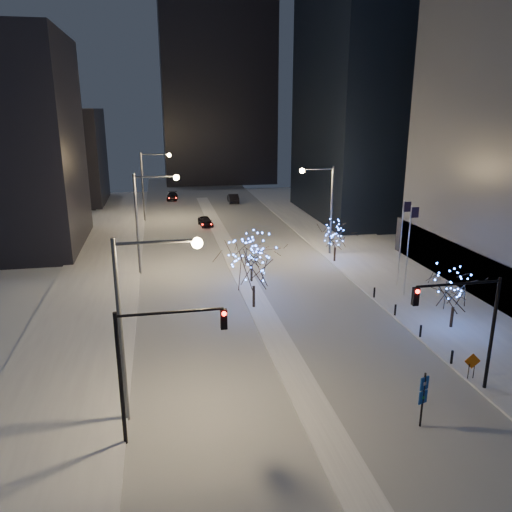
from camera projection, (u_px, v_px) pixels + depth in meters
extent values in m
plane|color=silver|center=(319.00, 420.00, 26.55)|extent=(160.00, 160.00, 0.00)
cube|color=#9CA1AA|center=(228.00, 248.00, 59.49)|extent=(20.00, 130.00, 0.02)
cube|color=white|center=(234.00, 259.00, 54.77)|extent=(2.00, 80.00, 0.15)
cube|color=white|center=(403.00, 280.00, 48.12)|extent=(10.00, 90.00, 0.15)
cube|color=white|center=(91.00, 301.00, 42.77)|extent=(8.00, 90.00, 0.15)
cube|color=black|center=(48.00, 157.00, 85.38)|extent=(18.00, 16.00, 16.00)
cube|color=black|center=(217.00, 85.00, 108.31)|extent=(24.00, 14.00, 42.00)
cylinder|color=#595E66|center=(121.00, 334.00, 25.18)|extent=(0.24, 0.24, 10.00)
cylinder|color=#595E66|center=(156.00, 242.00, 24.21)|extent=(4.00, 0.16, 0.16)
sphere|color=#FFC37F|center=(197.00, 243.00, 24.62)|extent=(0.56, 0.56, 0.56)
cylinder|color=#595E66|center=(137.00, 225.00, 48.71)|extent=(0.24, 0.24, 10.00)
cylinder|color=#595E66|center=(155.00, 177.00, 47.74)|extent=(4.00, 0.16, 0.16)
sphere|color=#FFC37F|center=(176.00, 178.00, 48.16)|extent=(0.56, 0.56, 0.56)
cylinder|color=#595E66|center=(143.00, 187.00, 72.24)|extent=(0.24, 0.24, 10.00)
cylinder|color=#595E66|center=(155.00, 154.00, 71.28)|extent=(4.00, 0.16, 0.16)
sphere|color=#FFC37F|center=(169.00, 155.00, 71.69)|extent=(0.56, 0.56, 0.56)
cylinder|color=#595E66|center=(331.00, 211.00, 55.40)|extent=(0.24, 0.24, 10.00)
cylinder|color=#595E66|center=(318.00, 169.00, 53.75)|extent=(3.50, 0.16, 0.16)
sphere|color=#FFC37F|center=(302.00, 171.00, 53.47)|extent=(0.56, 0.56, 0.56)
cylinder|color=black|center=(121.00, 381.00, 23.72)|extent=(0.20, 0.20, 7.00)
cylinder|color=black|center=(170.00, 312.00, 23.24)|extent=(5.00, 0.14, 0.14)
cube|color=black|center=(224.00, 319.00, 23.86)|extent=(0.32, 0.28, 1.00)
sphere|color=#FF0C05|center=(224.00, 314.00, 23.59)|extent=(0.22, 0.22, 0.22)
cylinder|color=black|center=(492.00, 336.00, 28.44)|extent=(0.20, 0.20, 7.00)
cylinder|color=black|center=(459.00, 284.00, 27.04)|extent=(5.00, 0.14, 0.14)
cube|color=black|center=(415.00, 297.00, 26.74)|extent=(0.32, 0.28, 1.00)
sphere|color=#FF0C05|center=(418.00, 292.00, 26.47)|extent=(0.22, 0.22, 0.22)
cylinder|color=silver|center=(408.00, 252.00, 42.83)|extent=(0.10, 0.10, 8.00)
cube|color=black|center=(415.00, 213.00, 41.93)|extent=(0.70, 0.03, 0.90)
cylinder|color=silver|center=(401.00, 244.00, 45.30)|extent=(0.10, 0.10, 8.00)
cube|color=black|center=(407.00, 207.00, 44.40)|extent=(0.70, 0.03, 0.90)
cylinder|color=black|center=(452.00, 357.00, 32.03)|extent=(0.16, 0.16, 0.90)
cylinder|color=black|center=(421.00, 331.00, 35.79)|extent=(0.16, 0.16, 0.90)
cylinder|color=black|center=(395.00, 310.00, 39.56)|extent=(0.16, 0.16, 0.90)
cylinder|color=black|center=(374.00, 292.00, 43.32)|extent=(0.16, 0.16, 0.90)
imported|color=black|center=(205.00, 221.00, 70.36)|extent=(2.15, 4.22, 1.38)
imported|color=black|center=(233.00, 198.00, 87.99)|extent=(1.75, 4.77, 1.56)
imported|color=black|center=(172.00, 196.00, 90.62)|extent=(2.24, 4.71, 1.33)
cylinder|color=black|center=(254.00, 296.00, 41.13)|extent=(0.22, 0.22, 1.82)
cylinder|color=black|center=(252.00, 273.00, 47.33)|extent=(0.22, 0.22, 1.63)
cylinder|color=black|center=(452.00, 317.00, 37.35)|extent=(0.22, 0.22, 1.57)
cylinder|color=black|center=(335.00, 254.00, 53.64)|extent=(0.22, 0.22, 1.51)
cylinder|color=black|center=(423.00, 400.00, 25.58)|extent=(0.11, 0.11, 3.11)
cube|color=#0D3D98|center=(424.00, 383.00, 25.31)|extent=(0.54, 0.25, 0.71)
cube|color=#0D3D98|center=(423.00, 397.00, 25.53)|extent=(0.54, 0.25, 0.71)
cylinder|color=black|center=(468.00, 371.00, 30.20)|extent=(0.05, 0.05, 0.99)
cylinder|color=black|center=(474.00, 371.00, 30.27)|extent=(0.05, 0.05, 0.99)
cube|color=orange|center=(473.00, 361.00, 30.04)|extent=(1.01, 0.18, 1.02)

